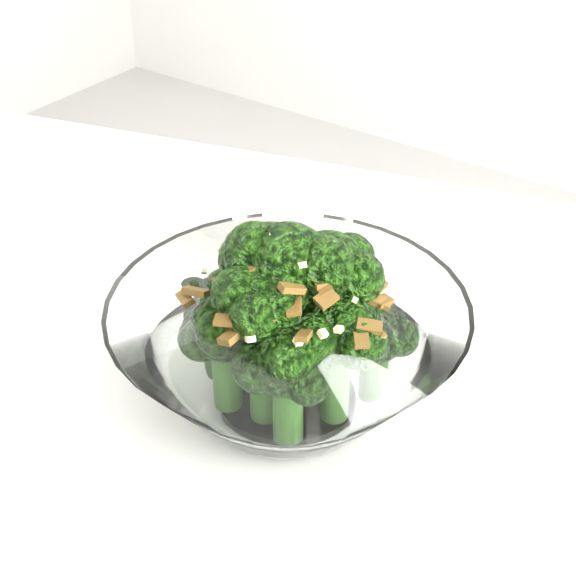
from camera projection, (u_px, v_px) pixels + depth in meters
The scene contains 1 object.
broccoli_dish at pixel (289, 342), 0.47m from camera, with size 0.19×0.19×0.12m.
Camera 1 is at (0.35, -0.31, 1.09)m, focal length 55.00 mm.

